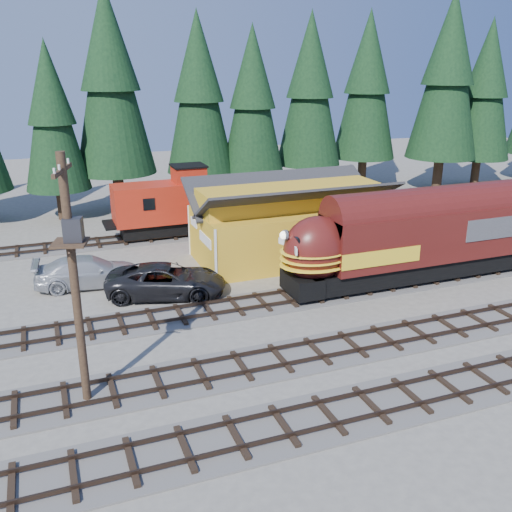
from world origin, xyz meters
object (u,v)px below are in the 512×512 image
object	(u,v)px
depot	(290,214)
locomotive	(402,243)
caboose	(178,204)
pickup_truck_a	(166,280)
utility_pole	(74,267)
pickup_truck_b	(89,272)

from	to	relation	value
depot	locomotive	size ratio (longest dim) A/B	0.82
caboose	pickup_truck_a	distance (m)	11.63
utility_pole	pickup_truck_b	world-z (taller)	utility_pole
caboose	pickup_truck_b	xyz separation A→B (m)	(-7.27, -7.96, -1.55)
depot	utility_pole	size ratio (longest dim) A/B	1.34
caboose	pickup_truck_a	size ratio (longest dim) A/B	1.42
depot	pickup_truck_b	xyz separation A→B (m)	(-12.92, -0.46, -2.08)
caboose	utility_pole	bearing A→B (deg)	-112.89
depot	utility_pole	xyz separation A→B (m)	(-14.14, -12.61, 2.51)
pickup_truck_a	pickup_truck_b	bearing A→B (deg)	70.11
pickup_truck_a	depot	bearing A→B (deg)	-50.35
depot	pickup_truck_a	world-z (taller)	depot
depot	pickup_truck_b	size ratio (longest dim) A/B	2.11
locomotive	depot	bearing A→B (deg)	122.50
caboose	pickup_truck_a	xyz separation A→B (m)	(-3.39, -11.02, -1.51)
depot	pickup_truck_a	xyz separation A→B (m)	(-9.05, -3.52, -2.05)
locomotive	pickup_truck_a	size ratio (longest dim) A/B	2.39
caboose	utility_pole	world-z (taller)	utility_pole
depot	pickup_truck_b	world-z (taller)	depot
depot	locomotive	xyz separation A→B (m)	(4.14, -6.50, -0.47)
caboose	pickup_truck_a	bearing A→B (deg)	-107.12
locomotive	pickup_truck_a	xyz separation A→B (m)	(-13.19, 2.98, -1.59)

